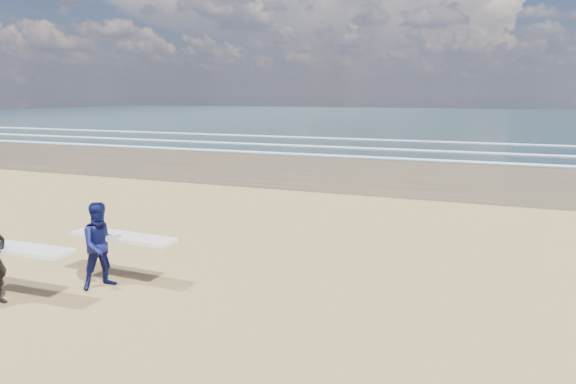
% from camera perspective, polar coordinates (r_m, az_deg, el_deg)
% --- Properties ---
extents(surfer_far, '(2.22, 1.15, 1.64)m').
position_cam_1_polar(surfer_far, '(10.28, -19.78, -5.49)').
color(surfer_far, '#0B0E3E').
rests_on(surfer_far, ground).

